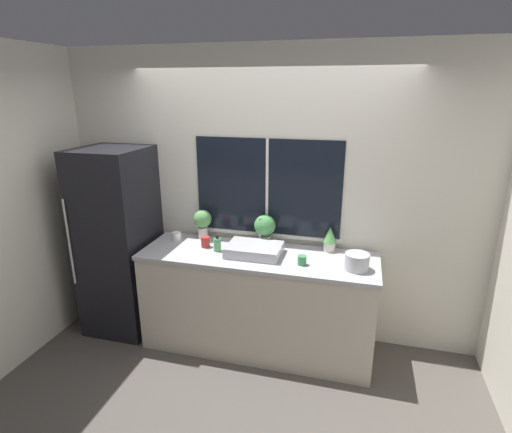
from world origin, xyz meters
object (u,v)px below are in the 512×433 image
(sink, at_px, (254,250))
(mug_green, at_px, (302,260))
(potted_plant_center, at_px, (265,227))
(soap_bottle, at_px, (217,244))
(kettle, at_px, (357,261))
(potted_plant_left, at_px, (203,221))
(potted_plant_right, at_px, (330,238))
(mug_white, at_px, (176,236))
(mug_red, at_px, (205,242))
(refrigerator, at_px, (119,241))

(sink, distance_m, mug_green, 0.45)
(potted_plant_center, xyz_separation_m, soap_bottle, (-0.37, -0.26, -0.11))
(sink, distance_m, kettle, 0.88)
(potted_plant_left, xyz_separation_m, kettle, (1.46, -0.33, -0.10))
(potted_plant_center, bearing_deg, potted_plant_right, 0.00)
(potted_plant_center, height_order, mug_green, potted_plant_center)
(potted_plant_left, xyz_separation_m, mug_white, (-0.23, -0.11, -0.14))
(potted_plant_left, distance_m, kettle, 1.50)
(potted_plant_right, bearing_deg, sink, -158.23)
(potted_plant_right, bearing_deg, mug_white, -175.75)
(potted_plant_center, bearing_deg, mug_red, -159.08)
(soap_bottle, relative_size, mug_red, 1.54)
(potted_plant_left, bearing_deg, potted_plant_center, 0.00)
(mug_white, bearing_deg, mug_red, -14.93)
(mug_red, bearing_deg, kettle, -5.77)
(refrigerator, relative_size, potted_plant_center, 6.28)
(soap_bottle, relative_size, kettle, 0.77)
(kettle, bearing_deg, refrigerator, 176.96)
(potted_plant_left, relative_size, mug_red, 2.92)
(refrigerator, distance_m, potted_plant_center, 1.44)
(mug_white, distance_m, mug_red, 0.35)
(potted_plant_right, xyz_separation_m, mug_green, (-0.19, -0.36, -0.08))
(soap_bottle, distance_m, mug_green, 0.78)
(sink, relative_size, potted_plant_right, 2.10)
(sink, distance_m, potted_plant_left, 0.65)
(potted_plant_center, height_order, potted_plant_right, potted_plant_center)
(potted_plant_left, relative_size, kettle, 1.47)
(mug_green, bearing_deg, refrigerator, 175.50)
(potted_plant_right, xyz_separation_m, kettle, (0.25, -0.33, -0.05))
(mug_red, bearing_deg, potted_plant_center, 20.92)
(sink, xyz_separation_m, soap_bottle, (-0.34, -0.01, 0.02))
(sink, distance_m, potted_plant_right, 0.68)
(potted_plant_left, bearing_deg, mug_white, -155.28)
(potted_plant_right, height_order, kettle, potted_plant_right)
(refrigerator, bearing_deg, potted_plant_right, 6.09)
(refrigerator, bearing_deg, sink, -1.53)
(potted_plant_center, distance_m, potted_plant_right, 0.60)
(mug_white, relative_size, mug_red, 0.90)
(potted_plant_left, height_order, mug_green, potted_plant_left)
(refrigerator, distance_m, potted_plant_right, 2.02)
(refrigerator, distance_m, sink, 1.38)
(potted_plant_center, distance_m, mug_white, 0.86)
(mug_white, xyz_separation_m, kettle, (1.69, -0.23, 0.03))
(potted_plant_right, bearing_deg, mug_red, -169.96)
(sink, distance_m, mug_white, 0.83)
(mug_white, bearing_deg, soap_bottle, -17.61)
(sink, bearing_deg, mug_white, 170.02)
(mug_green, bearing_deg, potted_plant_left, 160.72)
(mug_red, distance_m, kettle, 1.36)
(sink, distance_m, potted_plant_center, 0.28)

